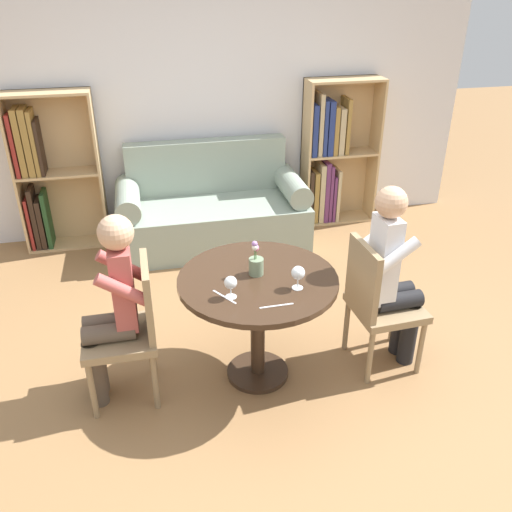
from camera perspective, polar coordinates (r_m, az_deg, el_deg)
ground_plane at (r=3.63m, az=0.17°, el=-12.26°), size 16.00×16.00×0.00m
back_wall at (r=5.21m, az=-5.84°, el=17.04°), size 5.20×0.05×2.70m
round_table at (r=3.28m, az=0.19°, el=-4.43°), size 0.96×0.96×0.73m
couch at (r=5.12m, az=-4.66°, el=4.66°), size 1.73×0.80×0.92m
bookshelf_left at (r=5.25m, az=-21.12°, el=8.16°), size 0.74×0.28×1.43m
bookshelf_right at (r=5.51m, az=7.86°, el=10.31°), size 0.74×0.28×1.43m
chair_left at (r=3.29m, az=-13.06°, el=-7.15°), size 0.42×0.42×0.90m
chair_right at (r=3.51m, az=12.64°, el=-4.56°), size 0.44×0.44×0.90m
person_left at (r=3.21m, az=-14.96°, el=-5.23°), size 0.42×0.34×1.20m
person_right at (r=3.47m, az=14.21°, el=-2.04°), size 0.43×0.36×1.26m
wine_glass_left at (r=2.98m, az=-2.69°, el=-2.89°), size 0.07×0.07×0.13m
wine_glass_right at (r=3.06m, az=4.45°, el=-1.86°), size 0.08×0.08×0.14m
flower_vase at (r=3.20m, az=0.03°, el=-0.72°), size 0.09×0.09×0.22m
knife_left_setting at (r=3.03m, az=-3.34°, el=-4.32°), size 0.11×0.17×0.00m
fork_left_setting at (r=2.95m, az=2.18°, el=-5.26°), size 0.19×0.01×0.00m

